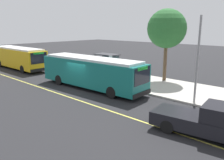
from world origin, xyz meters
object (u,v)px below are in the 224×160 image
(pedestrian_commuter, at_px, (110,70))
(waiting_bench, at_px, (108,71))
(transit_bus_second, at_px, (18,57))
(pickup_truck, at_px, (208,121))
(transit_bus_main, at_px, (91,72))
(route_sign_post, at_px, (111,65))

(pedestrian_commuter, bearing_deg, waiting_bench, 139.81)
(transit_bus_second, bearing_deg, waiting_bench, 21.56)
(pickup_truck, height_order, waiting_bench, pickup_truck)
(waiting_bench, height_order, pedestrian_commuter, pedestrian_commuter)
(transit_bus_main, xyz_separation_m, route_sign_post, (0.30, 2.36, 0.34))
(transit_bus_second, distance_m, pickup_truck, 27.12)
(transit_bus_main, distance_m, waiting_bench, 5.81)
(route_sign_post, bearing_deg, pedestrian_commuter, 136.23)
(transit_bus_main, xyz_separation_m, waiting_bench, (-2.71, 5.04, -0.98))
(transit_bus_main, height_order, pedestrian_commuter, transit_bus_main)
(transit_bus_second, bearing_deg, pickup_truck, -5.47)
(transit_bus_second, height_order, pickup_truck, transit_bus_second)
(transit_bus_main, height_order, transit_bus_second, same)
(transit_bus_second, xyz_separation_m, route_sign_post, (15.41, 2.22, 0.34))
(pickup_truck, bearing_deg, waiting_bench, 152.83)
(transit_bus_main, xyz_separation_m, pedestrian_commuter, (-0.93, 3.54, -0.50))
(waiting_bench, bearing_deg, transit_bus_second, -158.44)
(pedestrian_commuter, bearing_deg, transit_bus_main, -75.27)
(transit_bus_main, height_order, pickup_truck, transit_bus_main)
(waiting_bench, bearing_deg, transit_bus_main, -61.74)
(transit_bus_main, distance_m, pedestrian_commuter, 3.69)
(pickup_truck, distance_m, route_sign_post, 12.59)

